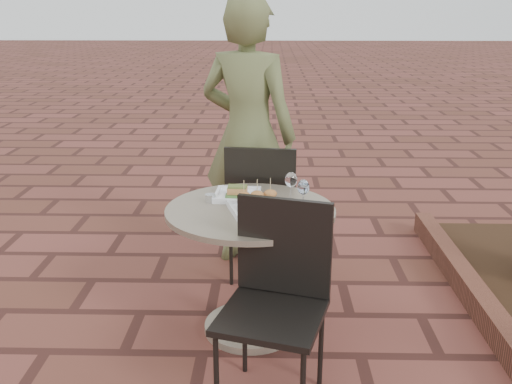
{
  "coord_description": "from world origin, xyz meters",
  "views": [
    {
      "loc": [
        0.35,
        -2.59,
        1.74
      ],
      "look_at": [
        0.28,
        0.25,
        0.82
      ],
      "focal_mm": 40.0,
      "sensor_mm": 36.0,
      "label": 1
    }
  ],
  "objects_px": {
    "chair_far": "(262,202)",
    "chair_near": "(277,286)",
    "diner": "(248,135)",
    "plate_sliders": "(257,205)",
    "plate_tuna": "(277,219)",
    "plate_salmon": "(237,194)",
    "cafe_table": "(250,251)"
  },
  "relations": [
    {
      "from": "cafe_table",
      "to": "plate_salmon",
      "type": "height_order",
      "value": "plate_salmon"
    },
    {
      "from": "diner",
      "to": "plate_tuna",
      "type": "distance_m",
      "value": 1.17
    },
    {
      "from": "chair_far",
      "to": "chair_near",
      "type": "xyz_separation_m",
      "value": [
        0.09,
        -1.16,
        0.0
      ]
    },
    {
      "from": "diner",
      "to": "plate_tuna",
      "type": "height_order",
      "value": "diner"
    },
    {
      "from": "plate_tuna",
      "to": "plate_salmon",
      "type": "bearing_deg",
      "value": 119.24
    },
    {
      "from": "chair_far",
      "to": "plate_salmon",
      "type": "distance_m",
      "value": 0.51
    },
    {
      "from": "chair_far",
      "to": "diner",
      "type": "relative_size",
      "value": 0.51
    },
    {
      "from": "diner",
      "to": "plate_salmon",
      "type": "xyz_separation_m",
      "value": [
        -0.03,
        -0.76,
        -0.17
      ]
    },
    {
      "from": "plate_salmon",
      "to": "chair_near",
      "type": "bearing_deg",
      "value": -72.96
    },
    {
      "from": "cafe_table",
      "to": "plate_tuna",
      "type": "height_order",
      "value": "plate_tuna"
    },
    {
      "from": "chair_far",
      "to": "chair_near",
      "type": "relative_size",
      "value": 1.0
    },
    {
      "from": "plate_tuna",
      "to": "cafe_table",
      "type": "bearing_deg",
      "value": 123.31
    },
    {
      "from": "plate_sliders",
      "to": "chair_far",
      "type": "bearing_deg",
      "value": 88.63
    },
    {
      "from": "plate_sliders",
      "to": "cafe_table",
      "type": "bearing_deg",
      "value": 126.05
    },
    {
      "from": "cafe_table",
      "to": "plate_tuna",
      "type": "distance_m",
      "value": 0.37
    },
    {
      "from": "cafe_table",
      "to": "plate_sliders",
      "type": "relative_size",
      "value": 2.67
    },
    {
      "from": "diner",
      "to": "plate_salmon",
      "type": "height_order",
      "value": "diner"
    },
    {
      "from": "diner",
      "to": "plate_sliders",
      "type": "distance_m",
      "value": 1.0
    },
    {
      "from": "diner",
      "to": "plate_sliders",
      "type": "xyz_separation_m",
      "value": [
        0.08,
        -0.99,
        -0.15
      ]
    },
    {
      "from": "plate_salmon",
      "to": "plate_tuna",
      "type": "bearing_deg",
      "value": -60.76
    },
    {
      "from": "cafe_table",
      "to": "plate_tuna",
      "type": "bearing_deg",
      "value": -56.69
    },
    {
      "from": "cafe_table",
      "to": "chair_near",
      "type": "bearing_deg",
      "value": -75.34
    },
    {
      "from": "chair_far",
      "to": "plate_salmon",
      "type": "height_order",
      "value": "chair_far"
    },
    {
      "from": "chair_near",
      "to": "diner",
      "type": "distance_m",
      "value": 1.52
    },
    {
      "from": "chair_near",
      "to": "plate_tuna",
      "type": "relative_size",
      "value": 2.96
    },
    {
      "from": "cafe_table",
      "to": "chair_near",
      "type": "xyz_separation_m",
      "value": [
        0.14,
        -0.53,
        0.07
      ]
    },
    {
      "from": "chair_far",
      "to": "plate_tuna",
      "type": "relative_size",
      "value": 2.96
    },
    {
      "from": "plate_salmon",
      "to": "plate_sliders",
      "type": "relative_size",
      "value": 0.78
    },
    {
      "from": "diner",
      "to": "plate_sliders",
      "type": "relative_size",
      "value": 5.46
    },
    {
      "from": "plate_sliders",
      "to": "plate_salmon",
      "type": "bearing_deg",
      "value": 116.9
    },
    {
      "from": "diner",
      "to": "plate_tuna",
      "type": "relative_size",
      "value": 5.86
    },
    {
      "from": "diner",
      "to": "plate_salmon",
      "type": "relative_size",
      "value": 7.03
    }
  ]
}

